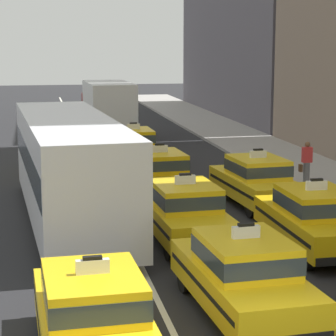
% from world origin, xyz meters
% --- Properties ---
extents(lane_stripe_left_center, '(0.14, 80.00, 0.01)m').
position_xyz_m(lane_stripe_left_center, '(-1.60, 20.00, 0.00)').
color(lane_stripe_left_center, silver).
rests_on(lane_stripe_left_center, ground).
extents(lane_stripe_center_right, '(0.14, 80.00, 0.01)m').
position_xyz_m(lane_stripe_center_right, '(1.60, 20.00, 0.00)').
color(lane_stripe_center_right, silver).
rests_on(lane_stripe_center_right, ground).
extents(taxi_left_nearest, '(1.97, 4.62, 1.96)m').
position_xyz_m(taxi_left_nearest, '(-3.19, 1.97, 0.88)').
color(taxi_left_nearest, black).
rests_on(taxi_left_nearest, ground).
extents(bus_left_second, '(3.26, 11.34, 3.22)m').
position_xyz_m(bus_left_second, '(-3.08, 11.57, 1.82)').
color(bus_left_second, black).
rests_on(bus_left_second, ground).
extents(taxi_left_third, '(2.08, 4.66, 1.96)m').
position_xyz_m(taxi_left_third, '(-3.25, 20.22, 0.88)').
color(taxi_left_third, black).
rests_on(taxi_left_third, ground).
extents(taxi_center_nearest, '(2.07, 4.65, 1.96)m').
position_xyz_m(taxi_center_nearest, '(-0.06, 3.52, 0.88)').
color(taxi_center_nearest, black).
rests_on(taxi_center_nearest, ground).
extents(taxi_center_second, '(2.01, 4.64, 1.96)m').
position_xyz_m(taxi_center_second, '(-0.12, 8.83, 0.88)').
color(taxi_center_second, black).
rests_on(taxi_center_second, ground).
extents(taxi_center_third, '(2.04, 4.65, 1.96)m').
position_xyz_m(taxi_center_third, '(0.17, 14.34, 0.88)').
color(taxi_center_third, black).
rests_on(taxi_center_third, ground).
extents(taxi_center_fourth, '(1.87, 4.58, 1.96)m').
position_xyz_m(taxi_center_fourth, '(0.18, 20.84, 0.88)').
color(taxi_center_fourth, black).
rests_on(taxi_center_fourth, ground).
extents(box_truck_center_fifth, '(2.47, 7.03, 3.27)m').
position_xyz_m(box_truck_center_fifth, '(-0.10, 29.14, 1.78)').
color(box_truck_center_fifth, black).
rests_on(box_truck_center_fifth, ground).
extents(taxi_right_second, '(1.82, 4.56, 1.96)m').
position_xyz_m(taxi_right_second, '(3.08, 7.46, 0.88)').
color(taxi_right_second, black).
rests_on(taxi_right_second, ground).
extents(taxi_right_third, '(2.12, 4.67, 1.96)m').
position_xyz_m(taxi_right_third, '(3.17, 12.60, 0.88)').
color(taxi_right_third, black).
rests_on(taxi_right_third, ground).
extents(pedestrian_trailing, '(0.47, 0.24, 1.63)m').
position_xyz_m(pedestrian_trailing, '(5.90, 14.95, 0.96)').
color(pedestrian_trailing, slate).
rests_on(pedestrian_trailing, sidewalk_curb).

